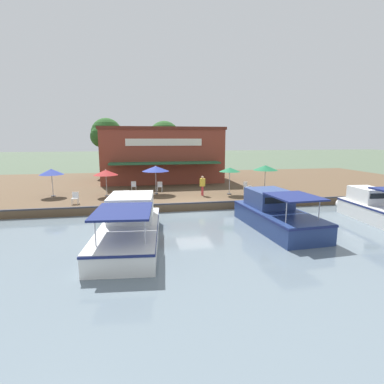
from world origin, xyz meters
name	(u,v)px	position (x,y,z in m)	size (l,w,h in m)	color
ground_plane	(194,212)	(0.00, 0.00, 0.00)	(220.00, 220.00, 0.00)	#4C5B47
quay_deck	(175,185)	(-11.00, 0.00, 0.30)	(22.00, 56.00, 0.60)	brown
quay_edge_fender	(194,203)	(-0.10, 0.00, 0.65)	(0.20, 50.40, 0.10)	#2D2D33
waterfront_restaurant	(161,154)	(-13.20, -1.21, 3.53)	(9.51, 12.92, 5.85)	brown
patio_umbrella_near_quay_edge	(265,168)	(-4.87, 7.61, 2.63)	(2.25, 2.25, 2.30)	#B7B7B7
patio_umbrella_mid_patio_right	(156,169)	(-4.59, -2.43, 2.75)	(2.27, 2.27, 2.41)	#B7B7B7
patio_umbrella_far_corner	(230,170)	(-3.18, 3.66, 2.69)	(1.76, 1.76, 2.32)	#B7B7B7
patio_umbrella_mid_patio_left	(51,172)	(-4.98, -10.79, 2.61)	(1.90, 1.90, 2.29)	#B7B7B7
patio_umbrella_by_entrance	(106,173)	(-4.31, -6.48, 2.54)	(1.94, 1.94, 2.20)	#B7B7B7
cafe_chair_mid_patio	(75,197)	(-1.61, -8.44, 1.08)	(0.44, 0.44, 0.85)	white
cafe_chair_facing_river	(126,196)	(-1.61, -4.82, 1.08)	(0.48, 0.48, 0.85)	white
cafe_chair_far_corner_seat	(160,186)	(-5.81, -2.01, 1.08)	(0.50, 0.50, 0.85)	white
cafe_chair_beside_entrance	(246,186)	(-4.33, 5.60, 1.08)	(0.57, 0.57, 0.85)	white
cafe_chair_back_row_seat	(134,186)	(-6.38, -4.31, 1.08)	(0.44, 0.44, 0.85)	white
cafe_chair_under_first_umbrella	(250,191)	(-2.03, 5.07, 1.08)	(0.53, 0.53, 0.85)	white
person_near_entrance	(202,183)	(-3.07, 1.30, 1.62)	(0.46, 0.46, 1.63)	#B23338
motorboat_distant_upstream	(369,207)	(4.17, 10.87, 0.84)	(6.29, 2.25, 2.24)	white
motorboat_far_downstream	(131,224)	(5.27, -4.40, 0.85)	(9.18, 3.60, 2.24)	white
motorboat_second_along	(271,213)	(4.39, 3.87, 0.86)	(7.89, 3.12, 2.25)	navy
tree_behind_restaurant	(105,134)	(-18.12, -7.65, 5.78)	(3.95, 3.77, 7.17)	brown
tree_downstream_bank	(163,138)	(-15.97, -0.69, 5.34)	(4.01, 3.82, 6.77)	brown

